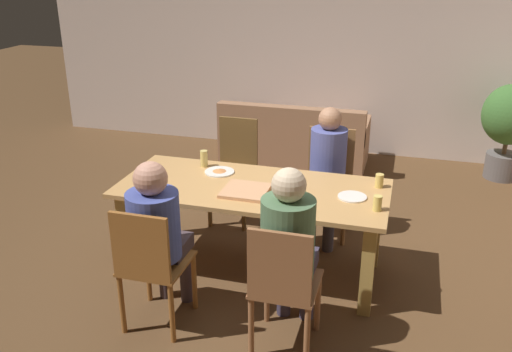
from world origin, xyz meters
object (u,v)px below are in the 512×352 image
(person_1, at_px, (157,227))
(drinking_glass_1, at_px, (379,181))
(drinking_glass_2, at_px, (377,203))
(person_0, at_px, (327,164))
(chair_1, at_px, (150,263))
(potted_plant, at_px, (510,122))
(couch, at_px, (295,142))
(chair_2, at_px, (283,284))
(plate_0, at_px, (352,197))
(chair_3, at_px, (235,167))
(drinking_glass_0, at_px, (204,159))
(plate_1, at_px, (219,171))
(dining_table, at_px, (253,200))
(person_2, at_px, (289,242))
(chair_0, at_px, (329,177))
(pizza_box_0, at_px, (245,191))

(person_1, relative_size, drinking_glass_1, 11.20)
(drinking_glass_2, bearing_deg, person_0, 118.59)
(person_0, xyz_separation_m, chair_1, (-0.92, -1.68, -0.19))
(person_0, relative_size, potted_plant, 1.10)
(drinking_glass_2, relative_size, couch, 0.06)
(chair_2, height_order, plate_0, chair_2)
(person_0, bearing_deg, person_1, -120.86)
(chair_1, relative_size, chair_3, 0.95)
(chair_1, height_order, drinking_glass_0, chair_1)
(person_0, height_order, plate_1, person_0)
(dining_table, bearing_deg, drinking_glass_0, 149.44)
(plate_0, relative_size, couch, 0.12)
(dining_table, relative_size, person_0, 1.73)
(couch, height_order, potted_plant, potted_plant)
(person_1, distance_m, potted_plant, 4.45)
(drinking_glass_0, bearing_deg, potted_plant, 41.46)
(chair_3, distance_m, plate_0, 1.56)
(couch, bearing_deg, drinking_glass_0, -98.34)
(couch, distance_m, potted_plant, 2.48)
(drinking_glass_0, relative_size, potted_plant, 0.13)
(person_2, bearing_deg, plate_1, 129.53)
(chair_2, distance_m, drinking_glass_1, 1.32)
(plate_1, relative_size, drinking_glass_1, 2.29)
(chair_0, relative_size, person_1, 0.81)
(dining_table, distance_m, chair_0, 1.02)
(person_0, relative_size, plate_0, 5.63)
(chair_0, height_order, chair_2, chair_0)
(person_1, distance_m, drinking_glass_2, 1.55)
(drinking_glass_2, distance_m, potted_plant, 3.20)
(person_1, height_order, chair_2, person_1)
(plate_1, bearing_deg, plate_0, -10.70)
(chair_1, distance_m, pizza_box_0, 0.95)
(plate_1, height_order, drinking_glass_0, drinking_glass_0)
(couch, bearing_deg, drinking_glass_1, -63.30)
(chair_1, distance_m, chair_3, 1.87)
(person_1, xyz_separation_m, drinking_glass_0, (-0.08, 1.10, 0.10))
(person_0, height_order, chair_3, person_0)
(person_1, height_order, drinking_glass_2, person_1)
(chair_3, distance_m, drinking_glass_0, 0.70)
(person_1, bearing_deg, plate_0, 32.63)
(dining_table, relative_size, pizza_box_0, 6.22)
(plate_0, distance_m, couch, 2.78)
(dining_table, height_order, plate_0, plate_0)
(pizza_box_0, distance_m, plate_0, 0.81)
(couch, bearing_deg, person_2, -78.69)
(plate_1, xyz_separation_m, drinking_glass_2, (1.32, -0.38, 0.05))
(dining_table, xyz_separation_m, chair_0, (0.47, 0.90, -0.10))
(chair_3, height_order, drinking_glass_0, chair_3)
(chair_1, distance_m, drinking_glass_1, 1.86)
(person_2, relative_size, pizza_box_0, 3.73)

